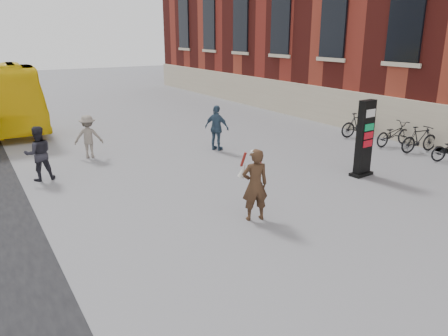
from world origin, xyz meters
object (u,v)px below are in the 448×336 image
pedestrian_b (88,137)px  bike_5 (420,139)px  woman (255,184)px  pedestrian_c (217,128)px  bike_7 (359,125)px  info_pylon (365,139)px  bike_6 (393,134)px  pedestrian_a (39,154)px

pedestrian_b → bike_5: (11.01, -5.78, -0.27)m
woman → pedestrian_c: 6.71m
woman → pedestrian_b: 7.95m
bike_7 → info_pylon: bearing=143.6°
woman → pedestrian_c: (2.55, 6.21, -0.05)m
bike_5 → bike_6: size_ratio=0.92×
bike_6 → bike_7: bike_7 is taller
woman → bike_5: 9.23m
bike_6 → pedestrian_a: bearing=79.5°
bike_5 → bike_7: (0.00, 3.02, 0.03)m
woman → bike_7: size_ratio=1.01×
pedestrian_b → bike_7: bearing=-175.5°
info_pylon → pedestrian_c: bearing=109.1°
bike_6 → bike_7: 1.82m
woman → pedestrian_b: woman is taller
woman → pedestrian_c: woman is taller
info_pylon → pedestrian_a: bearing=145.7°
info_pylon → pedestrian_a: info_pylon is taller
pedestrian_b → pedestrian_c: (4.54, -1.49, 0.09)m
bike_6 → woman: bearing=110.7°
woman → bike_6: 9.55m
bike_6 → bike_7: size_ratio=1.04×
pedestrian_c → info_pylon: bearing=174.9°
pedestrian_a → bike_5: bearing=164.0°
bike_5 → pedestrian_a: bearing=82.9°
pedestrian_b → pedestrian_c: pedestrian_c is taller
pedestrian_b → bike_6: (11.01, -4.58, -0.30)m
pedestrian_c → pedestrian_b: bearing=41.8°
pedestrian_a → bike_6: pedestrian_a is taller
bike_5 → bike_6: (0.00, 1.20, -0.02)m
pedestrian_b → bike_6: 11.92m
pedestrian_b → bike_5: 12.43m
info_pylon → pedestrian_c: 5.68m
pedestrian_a → bike_5: (12.98, -3.98, -0.34)m
pedestrian_a → bike_7: bearing=176.8°
pedestrian_a → pedestrian_b: (1.98, 1.80, -0.07)m
bike_7 → woman: bearing=128.7°
pedestrian_b → bike_6: bearing=175.9°
bike_7 → pedestrian_c: bearing=88.9°
pedestrian_b → pedestrian_a: bearing=60.8°
pedestrian_b → bike_6: pedestrian_b is taller
bike_6 → bike_7: (0.00, 1.82, 0.05)m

